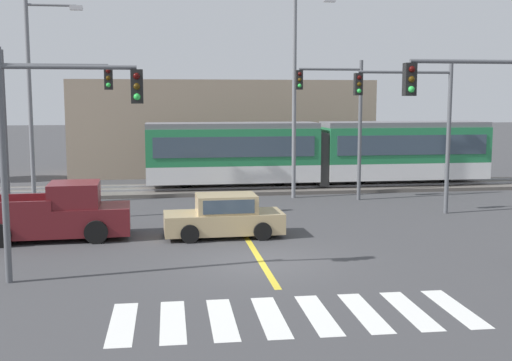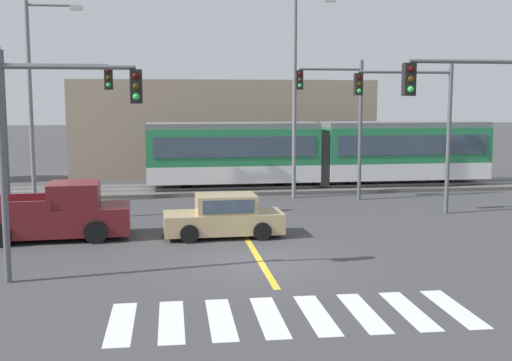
{
  "view_description": "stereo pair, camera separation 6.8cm",
  "coord_description": "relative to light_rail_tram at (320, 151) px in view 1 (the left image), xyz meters",
  "views": [
    {
      "loc": [
        -2.94,
        -18.68,
        4.94
      ],
      "look_at": [
        0.84,
        6.72,
        1.6
      ],
      "focal_mm": 45.0,
      "sensor_mm": 36.0,
      "label": 1
    },
    {
      "loc": [
        -2.87,
        -18.69,
        4.94
      ],
      "look_at": [
        0.84,
        6.72,
        1.6
      ],
      "focal_mm": 45.0,
      "sensor_mm": 36.0,
      "label": 2
    }
  ],
  "objects": [
    {
      "name": "traffic_light_near_right",
      "position": [
        0.61,
        -16.59,
        2.13
      ],
      "size": [
        3.75,
        0.38,
        6.31
      ],
      "color": "#515459",
      "rests_on": "ground"
    },
    {
      "name": "traffic_light_far_right",
      "position": [
        -0.03,
        -3.95,
        2.3
      ],
      "size": [
        3.25,
        0.38,
        6.68
      ],
      "color": "#515459",
      "rests_on": "ground"
    },
    {
      "name": "ground_plane",
      "position": [
        -5.54,
        -14.93,
        -2.05
      ],
      "size": [
        200.0,
        200.0,
        0.0
      ],
      "primitive_type": "plane",
      "color": "#3D3D3F"
    },
    {
      "name": "rail_near",
      "position": [
        -5.54,
        -0.71,
        -1.82
      ],
      "size": [
        120.0,
        0.08,
        0.1
      ],
      "primitive_type": "cube",
      "color": "#939399",
      "rests_on": "track_bed"
    },
    {
      "name": "light_rail_tram",
      "position": [
        0.0,
        0.0,
        0.0
      ],
      "size": [
        18.5,
        2.64,
        3.43
      ],
      "color": "silver",
      "rests_on": "track_bed"
    },
    {
      "name": "crosswalk_stripe_1",
      "position": [
        -8.29,
        -19.78,
        -2.04
      ],
      "size": [
        0.6,
        2.81,
        0.01
      ],
      "primitive_type": "cube",
      "rotation": [
        0.0,
        0.0,
        -0.01
      ],
      "color": "silver",
      "rests_on": "ground"
    },
    {
      "name": "crosswalk_stripe_3",
      "position": [
        -6.09,
        -19.8,
        -2.04
      ],
      "size": [
        0.6,
        2.81,
        0.01
      ],
      "primitive_type": "cube",
      "rotation": [
        0.0,
        0.0,
        -0.01
      ],
      "color": "silver",
      "rests_on": "ground"
    },
    {
      "name": "rail_far",
      "position": [
        -5.54,
        0.73,
        -1.82
      ],
      "size": [
        120.0,
        0.08,
        0.1
      ],
      "primitive_type": "cube",
      "color": "#939399",
      "rests_on": "track_bed"
    },
    {
      "name": "pickup_truck",
      "position": [
        -12.19,
        -10.75,
        -1.21
      ],
      "size": [
        5.47,
        2.39,
        1.98
      ],
      "color": "maroon",
      "rests_on": "ground"
    },
    {
      "name": "lane_centre_line",
      "position": [
        -5.54,
        -9.9,
        -2.05
      ],
      "size": [
        0.2,
        15.82,
        0.01
      ],
      "primitive_type": "cube",
      "color": "gold",
      "rests_on": "ground"
    },
    {
      "name": "street_lamp_west",
      "position": [
        -14.1,
        -3.01,
        3.21
      ],
      "size": [
        2.58,
        0.28,
        9.25
      ],
      "color": "slate",
      "rests_on": "ground"
    },
    {
      "name": "building_backdrop_far",
      "position": [
        -4.5,
        8.57,
        0.96
      ],
      "size": [
        19.1,
        6.0,
        6.01
      ],
      "primitive_type": "cube",
      "color": "gray",
      "rests_on": "ground"
    },
    {
      "name": "track_bed",
      "position": [
        -5.54,
        0.01,
        -1.96
      ],
      "size": [
        120.0,
        4.0,
        0.18
      ],
      "primitive_type": "cube",
      "color": "#56514C",
      "rests_on": "ground"
    },
    {
      "name": "crosswalk_stripe_7",
      "position": [
        -1.69,
        -19.86,
        -2.04
      ],
      "size": [
        0.6,
        2.81,
        0.01
      ],
      "primitive_type": "cube",
      "rotation": [
        0.0,
        0.0,
        -0.01
      ],
      "color": "silver",
      "rests_on": "ground"
    },
    {
      "name": "crosswalk_stripe_6",
      "position": [
        -2.79,
        -19.85,
        -2.04
      ],
      "size": [
        0.6,
        2.81,
        0.01
      ],
      "primitive_type": "cube",
      "rotation": [
        0.0,
        0.0,
        -0.01
      ],
      "color": "silver",
      "rests_on": "ground"
    },
    {
      "name": "sedan_crossing",
      "position": [
        -6.3,
        -11.22,
        -1.35
      ],
      "size": [
        4.23,
        1.99,
        1.52
      ],
      "color": "tan",
      "rests_on": "ground"
    },
    {
      "name": "crosswalk_stripe_5",
      "position": [
        -3.89,
        -19.83,
        -2.04
      ],
      "size": [
        0.6,
        2.81,
        0.01
      ],
      "primitive_type": "cube",
      "rotation": [
        0.0,
        0.0,
        -0.01
      ],
      "color": "silver",
      "rests_on": "ground"
    },
    {
      "name": "traffic_light_near_left",
      "position": [
        -11.35,
        -16.1,
        2.03
      ],
      "size": [
        3.75,
        0.38,
        6.23
      ],
      "color": "#515459",
      "rests_on": "ground"
    },
    {
      "name": "traffic_light_mid_right",
      "position": [
        2.15,
        -8.02,
        2.19
      ],
      "size": [
        4.25,
        0.38,
        6.33
      ],
      "color": "#515459",
      "rests_on": "ground"
    },
    {
      "name": "crosswalk_stripe_2",
      "position": [
        -7.19,
        -19.79,
        -2.04
      ],
      "size": [
        0.6,
        2.81,
        0.01
      ],
      "primitive_type": "cube",
      "rotation": [
        0.0,
        0.0,
        -0.01
      ],
      "color": "silver",
      "rests_on": "ground"
    },
    {
      "name": "crosswalk_stripe_4",
      "position": [
        -4.99,
        -19.82,
        -2.04
      ],
      "size": [
        0.6,
        2.81,
        0.01
      ],
      "primitive_type": "cube",
      "rotation": [
        0.0,
        0.0,
        -0.01
      ],
      "color": "silver",
      "rests_on": "ground"
    },
    {
      "name": "street_lamp_centre",
      "position": [
        -1.86,
        -2.88,
        3.47
      ],
      "size": [
        2.07,
        0.28,
        9.88
      ],
      "color": "slate",
      "rests_on": "ground"
    },
    {
      "name": "crosswalk_stripe_0",
      "position": [
        -9.39,
        -19.76,
        -2.04
      ],
      "size": [
        0.6,
        2.81,
        0.01
      ],
      "primitive_type": "cube",
      "rotation": [
        0.0,
        0.0,
        -0.01
      ],
      "color": "silver",
      "rests_on": "ground"
    },
    {
      "name": "traffic_light_mid_left",
      "position": [
        -13.11,
        -7.52,
        2.36
      ],
      "size": [
        4.25,
        0.38,
        6.75
      ],
      "color": "#515459",
      "rests_on": "ground"
    }
  ]
}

